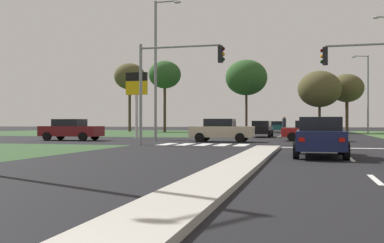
{
  "coord_description": "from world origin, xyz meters",
  "views": [
    {
      "loc": [
        1.98,
        -1.44,
        1.34
      ],
      "look_at": [
        -7.06,
        33.41,
        1.42
      ],
      "focal_mm": 41.89,
      "sensor_mm": 36.0,
      "label": 1
    }
  ],
  "objects_px": {
    "car_navy_fifth": "(320,136)",
    "pedestrian_at_median": "(284,124)",
    "treeline_near": "(130,77)",
    "street_lamp_fourth": "(367,90)",
    "car_beige_fourth": "(222,130)",
    "car_red_sixth": "(311,131)",
    "street_lamp_second": "(157,64)",
    "car_black_seventh": "(261,129)",
    "treeline_second": "(165,75)",
    "fuel_price_totem": "(137,91)",
    "car_maroon_third": "(71,130)",
    "treeline_fourth": "(320,89)",
    "treeline_third": "(246,78)",
    "traffic_signal_near_left": "(170,75)",
    "traffic_signal_near_right": "(383,73)",
    "treeline_sixth": "(347,88)",
    "car_teal_second": "(277,126)"
  },
  "relations": [
    {
      "from": "treeline_near",
      "to": "car_navy_fifth",
      "type": "bearing_deg",
      "value": -59.24
    },
    {
      "from": "car_maroon_third",
      "to": "street_lamp_second",
      "type": "relative_size",
      "value": 0.45
    },
    {
      "from": "traffic_signal_near_left",
      "to": "street_lamp_second",
      "type": "xyz_separation_m",
      "value": [
        -2.82,
        5.96,
        1.48
      ]
    },
    {
      "from": "car_beige_fourth",
      "to": "street_lamp_fourth",
      "type": "bearing_deg",
      "value": 153.57
    },
    {
      "from": "car_beige_fourth",
      "to": "pedestrian_at_median",
      "type": "height_order",
      "value": "pedestrian_at_median"
    },
    {
      "from": "street_lamp_fourth",
      "to": "treeline_near",
      "type": "xyz_separation_m",
      "value": [
        -32.38,
        6.83,
        3.06
      ]
    },
    {
      "from": "car_navy_fifth",
      "to": "street_lamp_second",
      "type": "relative_size",
      "value": 0.45
    },
    {
      "from": "traffic_signal_near_right",
      "to": "treeline_sixth",
      "type": "height_order",
      "value": "treeline_sixth"
    },
    {
      "from": "treeline_near",
      "to": "treeline_fourth",
      "type": "relative_size",
      "value": 1.29
    },
    {
      "from": "fuel_price_totem",
      "to": "treeline_third",
      "type": "height_order",
      "value": "treeline_third"
    },
    {
      "from": "street_lamp_second",
      "to": "street_lamp_fourth",
      "type": "xyz_separation_m",
      "value": [
        17.2,
        24.62,
        -0.51
      ]
    },
    {
      "from": "car_black_seventh",
      "to": "street_lamp_fourth",
      "type": "xyz_separation_m",
      "value": [
        10.76,
        14.12,
        4.33
      ]
    },
    {
      "from": "street_lamp_fourth",
      "to": "treeline_sixth",
      "type": "height_order",
      "value": "street_lamp_fourth"
    },
    {
      "from": "pedestrian_at_median",
      "to": "treeline_third",
      "type": "bearing_deg",
      "value": -89.9
    },
    {
      "from": "treeline_near",
      "to": "street_lamp_fourth",
      "type": "bearing_deg",
      "value": -11.9
    },
    {
      "from": "traffic_signal_near_left",
      "to": "treeline_fourth",
      "type": "bearing_deg",
      "value": 74.83
    },
    {
      "from": "street_lamp_second",
      "to": "treeline_second",
      "type": "xyz_separation_m",
      "value": [
        -8.45,
        27.68,
        2.25
      ]
    },
    {
      "from": "street_lamp_second",
      "to": "car_black_seventh",
      "type": "bearing_deg",
      "value": 58.5
    },
    {
      "from": "fuel_price_totem",
      "to": "treeline_third",
      "type": "bearing_deg",
      "value": 78.27
    },
    {
      "from": "car_black_seventh",
      "to": "traffic_signal_near_left",
      "type": "distance_m",
      "value": 17.19
    },
    {
      "from": "car_maroon_third",
      "to": "treeline_fourth",
      "type": "distance_m",
      "value": 34.53
    },
    {
      "from": "car_beige_fourth",
      "to": "car_red_sixth",
      "type": "relative_size",
      "value": 1.04
    },
    {
      "from": "car_teal_second",
      "to": "treeline_fourth",
      "type": "xyz_separation_m",
      "value": [
        5.63,
        -5.26,
        4.79
      ]
    },
    {
      "from": "fuel_price_totem",
      "to": "traffic_signal_near_right",
      "type": "bearing_deg",
      "value": -27.68
    },
    {
      "from": "car_navy_fifth",
      "to": "traffic_signal_near_left",
      "type": "bearing_deg",
      "value": 141.04
    },
    {
      "from": "treeline_third",
      "to": "treeline_sixth",
      "type": "height_order",
      "value": "treeline_third"
    },
    {
      "from": "traffic_signal_near_right",
      "to": "treeline_sixth",
      "type": "distance_m",
      "value": 37.68
    },
    {
      "from": "traffic_signal_near_left",
      "to": "treeline_third",
      "type": "distance_m",
      "value": 35.22
    },
    {
      "from": "car_navy_fifth",
      "to": "pedestrian_at_median",
      "type": "bearing_deg",
      "value": 96.33
    },
    {
      "from": "car_teal_second",
      "to": "car_black_seventh",
      "type": "xyz_separation_m",
      "value": [
        0.06,
        -22.68,
        -0.01
      ]
    },
    {
      "from": "car_beige_fourth",
      "to": "pedestrian_at_median",
      "type": "xyz_separation_m",
      "value": [
        3.73,
        10.37,
        0.42
      ]
    },
    {
      "from": "traffic_signal_near_left",
      "to": "fuel_price_totem",
      "type": "xyz_separation_m",
      "value": [
        -5.65,
        9.02,
        -0.21
      ]
    },
    {
      "from": "street_lamp_second",
      "to": "treeline_third",
      "type": "relative_size",
      "value": 1.04
    },
    {
      "from": "traffic_signal_near_right",
      "to": "street_lamp_second",
      "type": "distance_m",
      "value": 15.65
    },
    {
      "from": "traffic_signal_near_left",
      "to": "fuel_price_totem",
      "type": "height_order",
      "value": "traffic_signal_near_left"
    },
    {
      "from": "car_black_seventh",
      "to": "street_lamp_second",
      "type": "distance_m",
      "value": 13.23
    },
    {
      "from": "treeline_third",
      "to": "traffic_signal_near_left",
      "type": "bearing_deg",
      "value": -89.61
    },
    {
      "from": "treeline_third",
      "to": "treeline_fourth",
      "type": "height_order",
      "value": "treeline_third"
    },
    {
      "from": "car_red_sixth",
      "to": "treeline_fourth",
      "type": "xyz_separation_m",
      "value": [
        1.23,
        25.5,
        4.81
      ]
    },
    {
      "from": "treeline_second",
      "to": "fuel_price_totem",
      "type": "bearing_deg",
      "value": -77.13
    },
    {
      "from": "car_black_seventh",
      "to": "pedestrian_at_median",
      "type": "relative_size",
      "value": 2.55
    },
    {
      "from": "car_navy_fifth",
      "to": "traffic_signal_near_right",
      "type": "distance_m",
      "value": 8.06
    },
    {
      "from": "pedestrian_at_median",
      "to": "car_teal_second",
      "type": "bearing_deg",
      "value": -101.9
    },
    {
      "from": "traffic_signal_near_left",
      "to": "car_teal_second",
      "type": "bearing_deg",
      "value": 84.81
    },
    {
      "from": "street_lamp_second",
      "to": "treeline_fourth",
      "type": "distance_m",
      "value": 30.4
    },
    {
      "from": "car_red_sixth",
      "to": "traffic_signal_near_right",
      "type": "xyz_separation_m",
      "value": [
        3.59,
        -8.38,
        3.16
      ]
    },
    {
      "from": "car_black_seventh",
      "to": "street_lamp_second",
      "type": "bearing_deg",
      "value": 58.5
    },
    {
      "from": "treeline_second",
      "to": "traffic_signal_near_right",
      "type": "bearing_deg",
      "value": -55.85
    },
    {
      "from": "traffic_signal_near_right",
      "to": "treeline_fourth",
      "type": "relative_size",
      "value": 0.72
    },
    {
      "from": "street_lamp_second",
      "to": "traffic_signal_near_right",
      "type": "bearing_deg",
      "value": -22.54
    }
  ]
}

